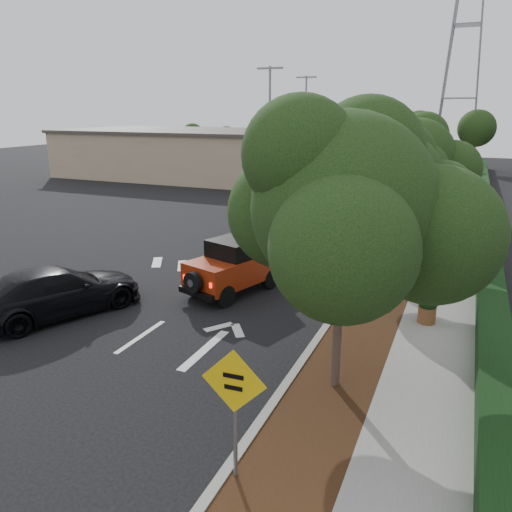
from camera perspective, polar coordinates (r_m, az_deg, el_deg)
The scene contains 19 objects.
ground at distance 14.32m, azimuth -13.02°, elevation -8.97°, with size 120.00×120.00×0.00m, color black.
curb at distance 23.33m, azimuth 14.27°, elevation 1.18°, with size 0.20×70.00×0.15m, color #9E9B93.
planting_strip at distance 23.22m, azimuth 16.70°, elevation 0.87°, with size 1.80×70.00×0.12m, color black.
sidewalk at distance 23.11m, azimuth 21.37°, elevation 0.35°, with size 2.00×70.00×0.12m, color gray.
hedge at distance 23.04m, azimuth 24.91°, elevation 0.77°, with size 0.80×70.00×0.80m, color black.
commercial_building at distance 47.02m, azimuth -7.65°, elevation 11.49°, with size 22.00×12.00×4.00m, color #9B8D6B.
transmission_tower at distance 58.66m, azimuth 21.46°, elevation 9.54°, with size 7.00×4.00×28.00m, color slate, non-canonical shape.
street_tree_near at distance 11.76m, azimuth 8.94°, elevation -14.74°, with size 3.80×3.80×5.92m, color black, non-canonical shape.
street_tree_mid at distance 18.02m, azimuth 14.54°, elevation -3.66°, with size 3.20×3.20×5.32m, color black, non-canonical shape.
street_tree_far at distance 24.20m, azimuth 16.98°, elevation 1.32°, with size 3.40×3.40×5.62m, color black, non-canonical shape.
light_pole_a at distance 39.52m, azimuth 1.51°, elevation 7.76°, with size 2.00×0.22×9.00m, color slate, non-canonical shape.
light_pole_b at distance 51.06m, azimuth 5.50°, elevation 9.70°, with size 2.00×0.22×9.00m, color slate, non-canonical shape.
red_jeep at distance 16.98m, azimuth -2.24°, elevation -1.03°, with size 2.52×3.77×1.85m.
silver_suv_ahead at distance 23.16m, azimuth 8.73°, elevation 3.03°, with size 2.37×5.14×1.43m, color #A8AAB0.
black_suv_oncoming at distance 16.28m, azimuth -21.85°, elevation -3.76°, with size 2.08×5.13×1.49m, color black.
silver_sedan_oncoming at distance 27.62m, azimuth 2.65°, elevation 5.41°, with size 1.53×4.39×1.45m, color #9EA0A5.
parked_suv at distance 40.38m, azimuth -3.43°, elevation 8.94°, with size 1.67×4.15×1.41m, color #ABAFB3.
speed_hump_sign at distance 8.29m, azimuth -2.50°, elevation -15.85°, with size 1.11×0.11×2.36m.
terracotta_planter at distance 15.11m, azimuth 19.07°, elevation -5.03°, with size 0.63×0.63×1.10m.
Camera 1 is at (7.86, -10.31, 6.08)m, focal length 35.00 mm.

